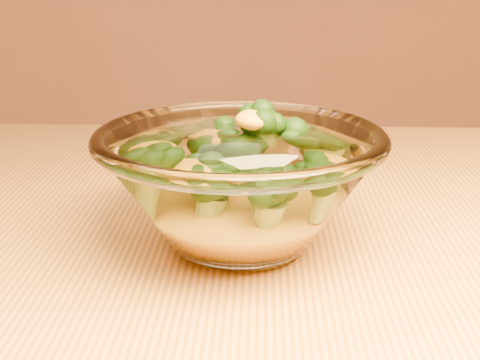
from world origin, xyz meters
The scene contains 3 objects.
glass_bowl centered at (-0.01, 0.06, 0.79)m, with size 0.19×0.19×0.09m.
cheese_sauce centered at (-0.01, 0.06, 0.78)m, with size 0.11×0.11×0.03m, color gold.
broccoli_heap centered at (-0.01, 0.07, 0.81)m, with size 0.13×0.13×0.07m.
Camera 1 is at (0.00, -0.36, 0.94)m, focal length 50.00 mm.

